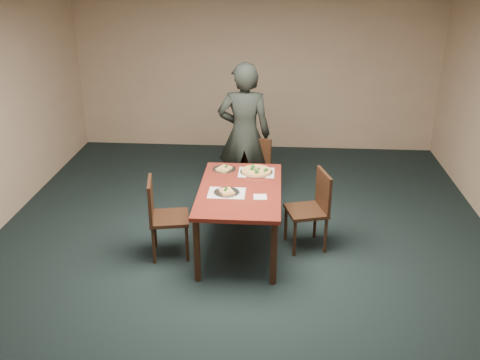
# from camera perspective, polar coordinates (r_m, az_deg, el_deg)

# --- Properties ---
(ground) EXTENTS (8.00, 8.00, 0.00)m
(ground) POSITION_cam_1_polar(r_m,az_deg,el_deg) (5.77, -0.16, -9.87)
(ground) COLOR black
(ground) RESTS_ON ground
(room_shell) EXTENTS (8.00, 8.00, 8.00)m
(room_shell) POSITION_cam_1_polar(r_m,az_deg,el_deg) (5.03, -0.19, 6.93)
(room_shell) COLOR tan
(room_shell) RESTS_ON ground
(dining_table) EXTENTS (0.90, 1.50, 0.75)m
(dining_table) POSITION_cam_1_polar(r_m,az_deg,el_deg) (5.91, 0.00, -1.71)
(dining_table) COLOR #5D1912
(dining_table) RESTS_ON ground
(chair_far) EXTENTS (0.54, 0.54, 0.91)m
(chair_far) POSITION_cam_1_polar(r_m,az_deg,el_deg) (7.03, 1.36, 1.22)
(chair_far) COLOR black
(chair_far) RESTS_ON ground
(chair_left) EXTENTS (0.49, 0.49, 0.91)m
(chair_left) POSITION_cam_1_polar(r_m,az_deg,el_deg) (5.91, -8.33, -3.52)
(chair_left) COLOR black
(chair_left) RESTS_ON ground
(chair_right) EXTENTS (0.52, 0.52, 0.91)m
(chair_right) POSITION_cam_1_polar(r_m,az_deg,el_deg) (6.08, 7.81, -2.70)
(chair_right) COLOR black
(chair_right) RESTS_ON ground
(diner) EXTENTS (0.70, 0.47, 1.90)m
(diner) POSITION_cam_1_polar(r_m,az_deg,el_deg) (6.98, 0.45, 4.86)
(diner) COLOR black
(diner) RESTS_ON ground
(placemat_main) EXTENTS (0.42, 0.32, 0.00)m
(placemat_main) POSITION_cam_1_polar(r_m,az_deg,el_deg) (6.29, 1.75, 0.81)
(placemat_main) COLOR white
(placemat_main) RESTS_ON dining_table
(placemat_near) EXTENTS (0.40, 0.30, 0.00)m
(placemat_near) POSITION_cam_1_polar(r_m,az_deg,el_deg) (5.76, -1.43, -1.39)
(placemat_near) COLOR white
(placemat_near) RESTS_ON dining_table
(pizza_pan) EXTENTS (0.38, 0.38, 0.07)m
(pizza_pan) POSITION_cam_1_polar(r_m,az_deg,el_deg) (6.28, 1.76, 0.99)
(pizza_pan) COLOR silver
(pizza_pan) RESTS_ON dining_table
(slice_plate_near) EXTENTS (0.28, 0.28, 0.06)m
(slice_plate_near) POSITION_cam_1_polar(r_m,az_deg,el_deg) (5.76, -1.44, -1.27)
(slice_plate_near) COLOR silver
(slice_plate_near) RESTS_ON dining_table
(slice_plate_far) EXTENTS (0.28, 0.28, 0.06)m
(slice_plate_far) POSITION_cam_1_polar(r_m,az_deg,el_deg) (6.37, -1.71, 1.22)
(slice_plate_far) COLOR silver
(slice_plate_far) RESTS_ON dining_table
(napkin) EXTENTS (0.15, 0.15, 0.01)m
(napkin) POSITION_cam_1_polar(r_m,az_deg,el_deg) (5.67, 2.17, -1.82)
(napkin) COLOR white
(napkin) RESTS_ON dining_table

